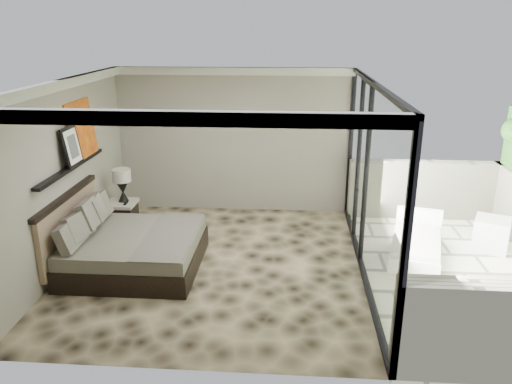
# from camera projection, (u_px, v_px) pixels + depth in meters

# --- Properties ---
(floor) EXTENTS (5.00, 5.00, 0.00)m
(floor) POSITION_uv_depth(u_px,v_px,m) (216.00, 265.00, 7.75)
(floor) COLOR black
(floor) RESTS_ON ground
(ceiling) EXTENTS (4.50, 5.00, 0.02)m
(ceiling) POSITION_uv_depth(u_px,v_px,m) (211.00, 82.00, 6.87)
(ceiling) COLOR silver
(ceiling) RESTS_ON back_wall
(back_wall) EXTENTS (4.50, 0.02, 2.80)m
(back_wall) POSITION_uv_depth(u_px,v_px,m) (233.00, 141.00, 9.66)
(back_wall) COLOR gray
(back_wall) RESTS_ON floor
(left_wall) EXTENTS (0.02, 5.00, 2.80)m
(left_wall) POSITION_uv_depth(u_px,v_px,m) (65.00, 175.00, 7.47)
(left_wall) COLOR gray
(left_wall) RESTS_ON floor
(glass_wall) EXTENTS (0.08, 5.00, 2.80)m
(glass_wall) POSITION_uv_depth(u_px,v_px,m) (369.00, 182.00, 7.15)
(glass_wall) COLOR white
(glass_wall) RESTS_ON floor
(terrace_slab) EXTENTS (3.00, 5.00, 0.12)m
(terrace_slab) POSITION_uv_depth(u_px,v_px,m) (463.00, 277.00, 7.51)
(terrace_slab) COLOR beige
(terrace_slab) RESTS_ON ground
(picture_ledge) EXTENTS (0.12, 2.20, 0.05)m
(picture_ledge) POSITION_uv_depth(u_px,v_px,m) (71.00, 167.00, 7.52)
(picture_ledge) COLOR black
(picture_ledge) RESTS_ON left_wall
(bed) EXTENTS (2.00, 1.94, 1.10)m
(bed) POSITION_uv_depth(u_px,v_px,m) (128.00, 247.00, 7.59)
(bed) COLOR black
(bed) RESTS_ON floor
(nightstand) EXTENTS (0.59, 0.59, 0.53)m
(nightstand) POSITION_uv_depth(u_px,v_px,m) (122.00, 215.00, 9.04)
(nightstand) COLOR black
(nightstand) RESTS_ON floor
(table_lamp) EXTENTS (0.33, 0.33, 0.60)m
(table_lamp) POSITION_uv_depth(u_px,v_px,m) (122.00, 181.00, 8.88)
(table_lamp) COLOR black
(table_lamp) RESTS_ON nightstand
(abstract_canvas) EXTENTS (0.13, 0.90, 0.90)m
(abstract_canvas) POSITION_uv_depth(u_px,v_px,m) (81.00, 129.00, 7.88)
(abstract_canvas) COLOR #BD3F10
(abstract_canvas) RESTS_ON picture_ledge
(framed_print) EXTENTS (0.11, 0.50, 0.60)m
(framed_print) POSITION_uv_depth(u_px,v_px,m) (72.00, 146.00, 7.42)
(framed_print) COLOR black
(framed_print) RESTS_ON picture_ledge
(ottoman) EXTENTS (0.70, 0.70, 0.53)m
(ottoman) POSITION_uv_depth(u_px,v_px,m) (491.00, 234.00, 8.22)
(ottoman) COLOR silver
(ottoman) RESTS_ON terrace_slab
(lounger) EXTENTS (1.11, 1.64, 0.59)m
(lounger) POSITION_uv_depth(u_px,v_px,m) (416.00, 245.00, 8.00)
(lounger) COLOR silver
(lounger) RESTS_ON terrace_slab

